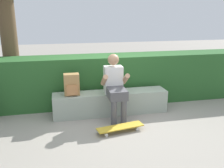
{
  "coord_description": "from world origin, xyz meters",
  "views": [
    {
      "loc": [
        -0.94,
        -4.04,
        1.93
      ],
      "look_at": [
        0.03,
        0.42,
        0.6
      ],
      "focal_mm": 39.87,
      "sensor_mm": 36.0,
      "label": 1
    }
  ],
  "objects": [
    {
      "name": "person_skater",
      "position": [
        0.04,
        0.23,
        0.64
      ],
      "size": [
        0.49,
        0.62,
        1.19
      ],
      "color": "white",
      "rests_on": "ground"
    },
    {
      "name": "backpack_on_bench",
      "position": [
        -0.74,
        0.42,
        0.63
      ],
      "size": [
        0.28,
        0.23,
        0.4
      ],
      "color": "#A37A47",
      "rests_on": "bench_main"
    },
    {
      "name": "hedge_row",
      "position": [
        0.28,
        1.05,
        0.52
      ],
      "size": [
        5.93,
        0.66,
        1.05
      ],
      "color": "#275626",
      "rests_on": "ground"
    },
    {
      "name": "ground_plane",
      "position": [
        0.0,
        0.0,
        0.0
      ],
      "size": [
        24.0,
        24.0,
        0.0
      ],
      "primitive_type": "plane",
      "color": "gray"
    },
    {
      "name": "bench_main",
      "position": [
        0.0,
        0.43,
        0.22
      ],
      "size": [
        2.21,
        0.41,
        0.44
      ],
      "color": "#96A191",
      "rests_on": "ground"
    },
    {
      "name": "skateboard_near_person",
      "position": [
        -0.01,
        -0.38,
        0.07
      ],
      "size": [
        0.82,
        0.34,
        0.09
      ],
      "color": "gold",
      "rests_on": "ground"
    }
  ]
}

